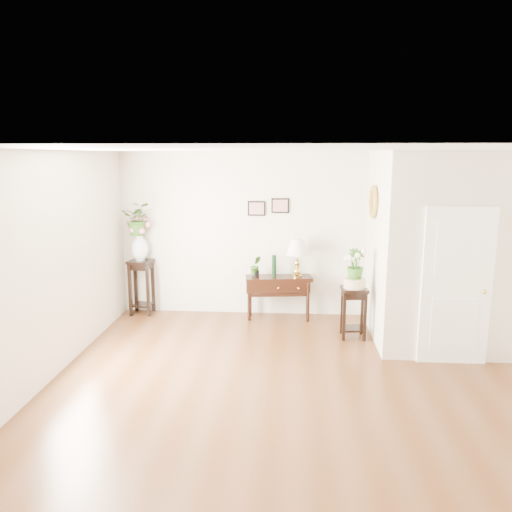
# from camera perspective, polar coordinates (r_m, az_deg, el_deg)

# --- Properties ---
(floor) EXTENTS (6.00, 5.50, 0.02)m
(floor) POSITION_cam_1_polar(r_m,az_deg,el_deg) (6.31, 4.37, -14.28)
(floor) COLOR brown
(floor) RESTS_ON ground
(ceiling) EXTENTS (6.00, 5.50, 0.02)m
(ceiling) POSITION_cam_1_polar(r_m,az_deg,el_deg) (5.68, 4.81, 12.07)
(ceiling) COLOR white
(ceiling) RESTS_ON ground
(wall_back) EXTENTS (6.00, 0.02, 2.80)m
(wall_back) POSITION_cam_1_polar(r_m,az_deg,el_deg) (8.54, 4.43, 2.42)
(wall_back) COLOR beige
(wall_back) RESTS_ON ground
(wall_front) EXTENTS (6.00, 0.02, 2.80)m
(wall_front) POSITION_cam_1_polar(r_m,az_deg,el_deg) (3.22, 4.98, -13.05)
(wall_front) COLOR beige
(wall_front) RESTS_ON ground
(wall_left) EXTENTS (0.02, 5.50, 2.80)m
(wall_left) POSITION_cam_1_polar(r_m,az_deg,el_deg) (6.53, -22.76, -1.24)
(wall_left) COLOR beige
(wall_left) RESTS_ON ground
(partition) EXTENTS (1.80, 1.95, 2.80)m
(partition) POSITION_cam_1_polar(r_m,az_deg,el_deg) (7.88, 19.93, 1.01)
(partition) COLOR beige
(partition) RESTS_ON floor
(door) EXTENTS (0.90, 0.05, 2.10)m
(door) POSITION_cam_1_polar(r_m,az_deg,el_deg) (7.02, 21.92, -3.29)
(door) COLOR white
(door) RESTS_ON floor
(art_print_left) EXTENTS (0.30, 0.02, 0.25)m
(art_print_left) POSITION_cam_1_polar(r_m,az_deg,el_deg) (8.48, 0.07, 5.46)
(art_print_left) COLOR black
(art_print_left) RESTS_ON wall_back
(art_print_right) EXTENTS (0.30, 0.02, 0.25)m
(art_print_right) POSITION_cam_1_polar(r_m,az_deg,el_deg) (8.46, 2.78, 5.77)
(art_print_right) COLOR black
(art_print_right) RESTS_ON wall_back
(wall_ornament) EXTENTS (0.07, 0.51, 0.51)m
(wall_ornament) POSITION_cam_1_polar(r_m,az_deg,el_deg) (7.71, 13.24, 6.05)
(wall_ornament) COLOR #A38A3A
(wall_ornament) RESTS_ON partition
(console_table) EXTENTS (1.14, 0.49, 0.74)m
(console_table) POSITION_cam_1_polar(r_m,az_deg,el_deg) (8.47, 2.60, -4.78)
(console_table) COLOR black
(console_table) RESTS_ON floor
(table_lamp) EXTENTS (0.48, 0.48, 0.65)m
(table_lamp) POSITION_cam_1_polar(r_m,az_deg,el_deg) (8.30, 4.75, -0.04)
(table_lamp) COLOR gold
(table_lamp) RESTS_ON console_table
(green_vase) EXTENTS (0.10, 0.10, 0.37)m
(green_vase) POSITION_cam_1_polar(r_m,az_deg,el_deg) (8.34, 2.08, -1.22)
(green_vase) COLOR black
(green_vase) RESTS_ON console_table
(potted_plant) EXTENTS (0.22, 0.20, 0.33)m
(potted_plant) POSITION_cam_1_polar(r_m,az_deg,el_deg) (8.36, -0.04, -1.21)
(potted_plant) COLOR #2D5F1A
(potted_plant) RESTS_ON console_table
(plant_stand_a) EXTENTS (0.43, 0.43, 0.96)m
(plant_stand_a) POSITION_cam_1_polar(r_m,az_deg,el_deg) (8.94, -12.93, -3.48)
(plant_stand_a) COLOR black
(plant_stand_a) RESTS_ON floor
(porcelain_vase) EXTENTS (0.34, 0.34, 0.49)m
(porcelain_vase) POSITION_cam_1_polar(r_m,az_deg,el_deg) (8.79, -13.14, 0.96)
(porcelain_vase) COLOR white
(porcelain_vase) RESTS_ON plant_stand_a
(lily_arrangement) EXTENTS (0.55, 0.49, 0.57)m
(lily_arrangement) POSITION_cam_1_polar(r_m,az_deg,el_deg) (8.72, -13.27, 3.94)
(lily_arrangement) COLOR #2D5F1A
(lily_arrangement) RESTS_ON porcelain_vase
(plant_stand_b) EXTENTS (0.40, 0.40, 0.78)m
(plant_stand_b) POSITION_cam_1_polar(r_m,az_deg,el_deg) (7.75, 11.07, -6.36)
(plant_stand_b) COLOR black
(plant_stand_b) RESTS_ON floor
(ceramic_bowl) EXTENTS (0.35, 0.35, 0.15)m
(ceramic_bowl) POSITION_cam_1_polar(r_m,az_deg,el_deg) (7.63, 11.20, -2.99)
(ceramic_bowl) COLOR beige
(ceramic_bowl) RESTS_ON plant_stand_b
(narcissus) EXTENTS (0.34, 0.34, 0.47)m
(narcissus) POSITION_cam_1_polar(r_m,az_deg,el_deg) (7.56, 11.28, -0.97)
(narcissus) COLOR #2D5F1A
(narcissus) RESTS_ON ceramic_bowl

